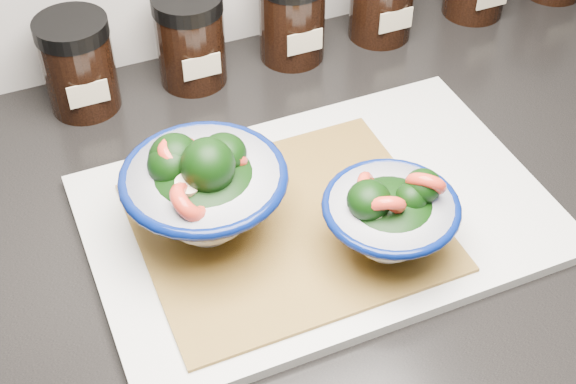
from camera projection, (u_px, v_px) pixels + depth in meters
name	position (u px, v px, depth m)	size (l,w,h in m)	color
countertop	(423.00, 174.00, 0.88)	(3.50, 0.60, 0.04)	black
cutting_board	(319.00, 215.00, 0.80)	(0.45, 0.30, 0.01)	beige
bamboo_mat	(288.00, 226.00, 0.77)	(0.28, 0.24, 0.00)	olive
bowl_left	(203.00, 189.00, 0.74)	(0.16, 0.16, 0.11)	white
bowl_right	(390.00, 217.00, 0.73)	(0.13, 0.13, 0.09)	white
spice_jar_a	(79.00, 65.00, 0.90)	(0.08, 0.08, 0.11)	black
spice_jar_b	(190.00, 39.00, 0.93)	(0.08, 0.08, 0.11)	black
spice_jar_c	(292.00, 16.00, 0.97)	(0.08, 0.08, 0.11)	black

